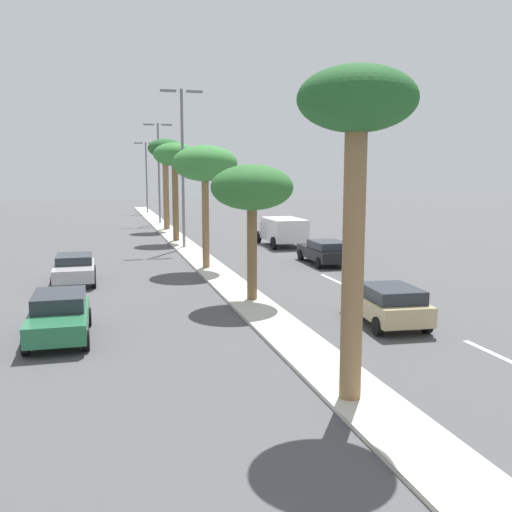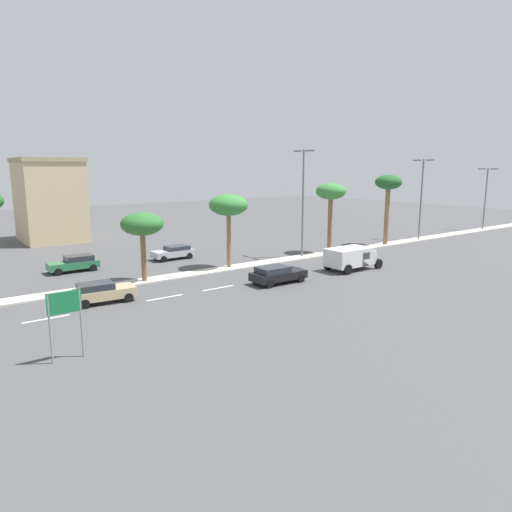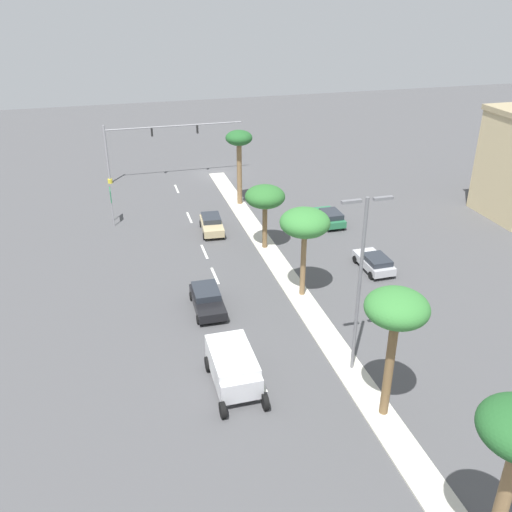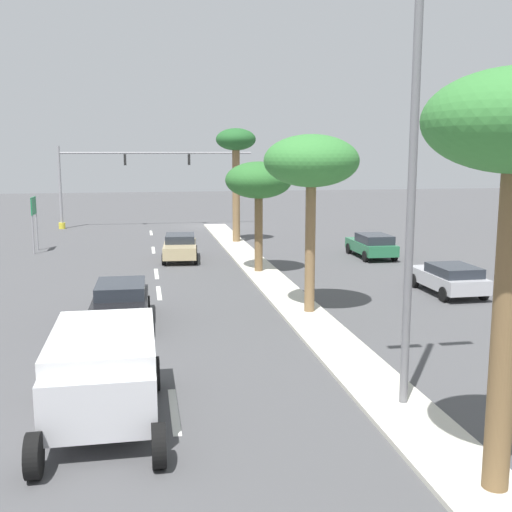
{
  "view_description": "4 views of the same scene",
  "coord_description": "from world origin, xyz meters",
  "px_view_note": "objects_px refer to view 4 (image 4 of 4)",
  "views": [
    {
      "loc": [
        -5.91,
        -1.54,
        5.45
      ],
      "look_at": [
        1.1,
        24.24,
        1.51
      ],
      "focal_mm": 40.42,
      "sensor_mm": 36.0,
      "label": 1
    },
    {
      "loc": [
        35.06,
        6.97,
        9.22
      ],
      "look_at": [
        3.72,
        30.13,
        1.73
      ],
      "focal_mm": 32.31,
      "sensor_mm": 36.0,
      "label": 2
    },
    {
      "loc": [
        12.61,
        63.61,
        21.14
      ],
      "look_at": [
        2.83,
        28.23,
        2.85
      ],
      "focal_mm": 39.1,
      "sensor_mm": 36.0,
      "label": 3
    },
    {
      "loc": [
        6.01,
        52.76,
        6.22
      ],
      "look_at": [
        1.03,
        25.44,
        1.58
      ],
      "focal_mm": 43.93,
      "sensor_mm": 36.0,
      "label": 4
    }
  ],
  "objects_px": {
    "palm_tree_leading": "(236,147)",
    "palm_tree_outboard": "(311,163)",
    "sedan_green_inboard": "(372,245)",
    "street_lamp_left": "(414,142)",
    "sedan_tan_rear": "(180,247)",
    "sedan_silver_right": "(449,278)",
    "directional_road_sign": "(34,212)",
    "palm_tree_right": "(259,182)",
    "box_truck": "(103,373)",
    "sedan_black_center": "(121,302)",
    "traffic_signal_gantry": "(109,176)"
  },
  "relations": [
    {
      "from": "sedan_tan_rear",
      "to": "box_truck",
      "type": "bearing_deg",
      "value": 81.94
    },
    {
      "from": "palm_tree_right",
      "to": "sedan_green_inboard",
      "type": "distance_m",
      "value": 9.14
    },
    {
      "from": "street_lamp_left",
      "to": "palm_tree_outboard",
      "type": "bearing_deg",
      "value": -90.37
    },
    {
      "from": "palm_tree_outboard",
      "to": "traffic_signal_gantry",
      "type": "bearing_deg",
      "value": -73.6
    },
    {
      "from": "directional_road_sign",
      "to": "sedan_tan_rear",
      "type": "xyz_separation_m",
      "value": [
        -8.73,
        4.54,
        -1.74
      ]
    },
    {
      "from": "palm_tree_right",
      "to": "sedan_tan_rear",
      "type": "xyz_separation_m",
      "value": [
        3.75,
        -4.71,
        -3.94
      ]
    },
    {
      "from": "palm_tree_leading",
      "to": "sedan_tan_rear",
      "type": "relative_size",
      "value": 1.77
    },
    {
      "from": "palm_tree_outboard",
      "to": "sedan_black_center",
      "type": "bearing_deg",
      "value": -0.24
    },
    {
      "from": "palm_tree_leading",
      "to": "box_truck",
      "type": "xyz_separation_m",
      "value": [
        7.33,
        28.09,
        -5.36
      ]
    },
    {
      "from": "traffic_signal_gantry",
      "to": "palm_tree_outboard",
      "type": "distance_m",
      "value": 31.29
    },
    {
      "from": "traffic_signal_gantry",
      "to": "palm_tree_leading",
      "type": "height_order",
      "value": "palm_tree_leading"
    },
    {
      "from": "street_lamp_left",
      "to": "sedan_silver_right",
      "type": "height_order",
      "value": "street_lamp_left"
    },
    {
      "from": "palm_tree_outboard",
      "to": "sedan_silver_right",
      "type": "height_order",
      "value": "palm_tree_outboard"
    },
    {
      "from": "street_lamp_left",
      "to": "palm_tree_leading",
      "type": "bearing_deg",
      "value": -90.25
    },
    {
      "from": "traffic_signal_gantry",
      "to": "palm_tree_right",
      "type": "xyz_separation_m",
      "value": [
        -8.41,
        21.45,
        0.46
      ]
    },
    {
      "from": "sedan_black_center",
      "to": "sedan_tan_rear",
      "type": "bearing_deg",
      "value": -102.71
    },
    {
      "from": "street_lamp_left",
      "to": "sedan_black_center",
      "type": "distance_m",
      "value": 12.85
    },
    {
      "from": "directional_road_sign",
      "to": "street_lamp_left",
      "type": "bearing_deg",
      "value": 115.54
    },
    {
      "from": "sedan_tan_rear",
      "to": "sedan_black_center",
      "type": "bearing_deg",
      "value": 77.29
    },
    {
      "from": "palm_tree_leading",
      "to": "sedan_silver_right",
      "type": "xyz_separation_m",
      "value": [
        -6.9,
        17.2,
        -5.8
      ]
    },
    {
      "from": "traffic_signal_gantry",
      "to": "palm_tree_outboard",
      "type": "xyz_separation_m",
      "value": [
        -8.82,
        29.98,
        1.53
      ]
    },
    {
      "from": "palm_tree_right",
      "to": "sedan_green_inboard",
      "type": "bearing_deg",
      "value": -155.12
    },
    {
      "from": "sedan_silver_right",
      "to": "palm_tree_right",
      "type": "bearing_deg",
      "value": -40.51
    },
    {
      "from": "directional_road_sign",
      "to": "sedan_tan_rear",
      "type": "height_order",
      "value": "directional_road_sign"
    },
    {
      "from": "directional_road_sign",
      "to": "palm_tree_right",
      "type": "bearing_deg",
      "value": 143.44
    },
    {
      "from": "sedan_tan_rear",
      "to": "palm_tree_leading",
      "type": "bearing_deg",
      "value": -124.34
    },
    {
      "from": "box_truck",
      "to": "sedan_tan_rear",
      "type": "bearing_deg",
      "value": -98.06
    },
    {
      "from": "sedan_green_inboard",
      "to": "sedan_tan_rear",
      "type": "distance_m",
      "value": 11.3
    },
    {
      "from": "street_lamp_left",
      "to": "sedan_tan_rear",
      "type": "xyz_separation_m",
      "value": [
        4.1,
        -22.32,
        -5.66
      ]
    },
    {
      "from": "palm_tree_leading",
      "to": "palm_tree_outboard",
      "type": "distance_m",
      "value": 19.45
    },
    {
      "from": "sedan_silver_right",
      "to": "box_truck",
      "type": "bearing_deg",
      "value": 37.43
    },
    {
      "from": "directional_road_sign",
      "to": "street_lamp_left",
      "type": "distance_m",
      "value": 30.02
    },
    {
      "from": "box_truck",
      "to": "sedan_black_center",
      "type": "bearing_deg",
      "value": -90.79
    },
    {
      "from": "palm_tree_leading",
      "to": "box_truck",
      "type": "distance_m",
      "value": 29.52
    },
    {
      "from": "traffic_signal_gantry",
      "to": "directional_road_sign",
      "type": "relative_size",
      "value": 4.62
    },
    {
      "from": "sedan_silver_right",
      "to": "sedan_tan_rear",
      "type": "relative_size",
      "value": 0.96
    },
    {
      "from": "palm_tree_right",
      "to": "street_lamp_left",
      "type": "distance_m",
      "value": 17.69
    },
    {
      "from": "directional_road_sign",
      "to": "sedan_black_center",
      "type": "bearing_deg",
      "value": 107.94
    },
    {
      "from": "palm_tree_leading",
      "to": "sedan_black_center",
      "type": "relative_size",
      "value": 1.65
    },
    {
      "from": "sedan_tan_rear",
      "to": "street_lamp_left",
      "type": "bearing_deg",
      "value": 100.42
    },
    {
      "from": "sedan_silver_right",
      "to": "sedan_black_center",
      "type": "height_order",
      "value": "sedan_black_center"
    },
    {
      "from": "directional_road_sign",
      "to": "sedan_black_center",
      "type": "distance_m",
      "value": 18.75
    },
    {
      "from": "palm_tree_outboard",
      "to": "sedan_green_inboard",
      "type": "bearing_deg",
      "value": -120.51
    },
    {
      "from": "palm_tree_outboard",
      "to": "sedan_tan_rear",
      "type": "xyz_separation_m",
      "value": [
        4.16,
        -13.25,
        -5.01
      ]
    },
    {
      "from": "traffic_signal_gantry",
      "to": "directional_road_sign",
      "type": "xyz_separation_m",
      "value": [
        4.07,
        12.2,
        -1.74
      ]
    },
    {
      "from": "sedan_black_center",
      "to": "box_truck",
      "type": "bearing_deg",
      "value": 89.21
    },
    {
      "from": "palm_tree_leading",
      "to": "traffic_signal_gantry",
      "type": "bearing_deg",
      "value": -49.89
    },
    {
      "from": "directional_road_sign",
      "to": "sedan_green_inboard",
      "type": "bearing_deg",
      "value": 163.84
    },
    {
      "from": "sedan_black_center",
      "to": "box_truck",
      "type": "distance_m",
      "value": 8.7
    },
    {
      "from": "sedan_silver_right",
      "to": "palm_tree_leading",
      "type": "bearing_deg",
      "value": -68.14
    }
  ]
}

